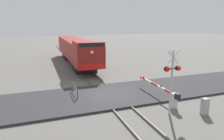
% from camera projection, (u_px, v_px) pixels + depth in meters
% --- Properties ---
extents(ground_plane, '(160.00, 160.00, 0.00)m').
position_uv_depth(ground_plane, '(109.00, 96.00, 17.35)').
color(ground_plane, '#605E59').
extents(rail_track_left, '(0.08, 80.00, 0.15)m').
position_uv_depth(rail_track_left, '(101.00, 96.00, 17.10)').
color(rail_track_left, '#59544C').
rests_on(rail_track_left, ground_plane).
extents(rail_track_right, '(0.08, 80.00, 0.15)m').
position_uv_depth(rail_track_right, '(117.00, 94.00, 17.57)').
color(rail_track_right, '#59544C').
rests_on(rail_track_right, ground_plane).
extents(road_surface, '(36.00, 5.87, 0.16)m').
position_uv_depth(road_surface, '(109.00, 95.00, 17.33)').
color(road_surface, '#2D2D30').
rests_on(road_surface, ground_plane).
extents(locomotive, '(3.07, 18.54, 3.97)m').
position_uv_depth(locomotive, '(77.00, 50.00, 30.06)').
color(locomotive, black).
rests_on(locomotive, ground_plane).
extents(crossing_signal, '(1.18, 0.33, 4.39)m').
position_uv_depth(crossing_signal, '(172.00, 75.00, 13.31)').
color(crossing_signal, '#ADADB2').
rests_on(crossing_signal, ground_plane).
extents(crossing_gate, '(0.36, 5.72, 1.23)m').
position_uv_depth(crossing_gate, '(168.00, 95.00, 15.45)').
color(crossing_gate, silver).
rests_on(crossing_gate, ground_plane).
extents(utility_cabinet, '(0.43, 0.36, 1.15)m').
position_uv_depth(utility_cabinet, '(205.00, 107.00, 13.78)').
color(utility_cabinet, '#999993').
rests_on(utility_cabinet, ground_plane).
extents(guard_railing, '(0.08, 2.26, 0.95)m').
position_uv_depth(guard_railing, '(75.00, 90.00, 17.08)').
color(guard_railing, '#4C4742').
rests_on(guard_railing, ground_plane).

